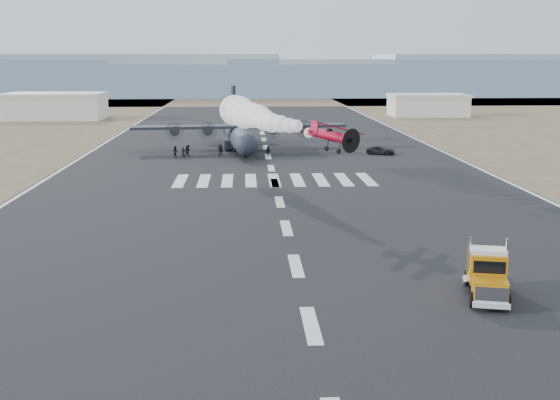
{
  "coord_description": "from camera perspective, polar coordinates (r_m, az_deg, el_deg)",
  "views": [
    {
      "loc": [
        -3.82,
        -38.7,
        15.36
      ],
      "look_at": [
        -0.93,
        17.34,
        4.0
      ],
      "focal_mm": 45.0,
      "sensor_mm": 36.0,
      "label": 1
    }
  ],
  "objects": [
    {
      "name": "ridge_seg_c",
      "position": [
        304.97,
        -14.74,
        9.79
      ],
      "size": [
        150.0,
        50.0,
        17.0
      ],
      "primitive_type": "cube",
      "color": "#8BA0B0",
      "rests_on": "ground"
    },
    {
      "name": "crew_e",
      "position": [
        112.09,
        -7.87,
        3.87
      ],
      "size": [
        0.81,
        0.54,
        1.58
      ],
      "primitive_type": "imported",
      "rotation": [
        0.0,
        0.0,
        3.05
      ],
      "color": "black",
      "rests_on": "ground"
    },
    {
      "name": "crew_h",
      "position": [
        112.7,
        -7.57,
        3.97
      ],
      "size": [
        1.0,
        0.79,
        1.79
      ],
      "primitive_type": "imported",
      "rotation": [
        0.0,
        0.0,
        2.82
      ],
      "color": "black",
      "rests_on": "ground"
    },
    {
      "name": "semi_truck",
      "position": [
        48.03,
        16.48,
        -5.7
      ],
      "size": [
        3.75,
        7.39,
        3.24
      ],
      "rotation": [
        0.0,
        0.0,
        -0.24
      ],
      "color": "black",
      "rests_on": "ground"
    },
    {
      "name": "transport_aircraft",
      "position": [
        121.14,
        -3.39,
        5.43
      ],
      "size": [
        36.35,
        29.87,
        10.48
      ],
      "rotation": [
        0.0,
        0.0,
        0.1
      ],
      "color": "#202531",
      "rests_on": "ground"
    },
    {
      "name": "ground",
      "position": [
        41.81,
        2.54,
        -10.12
      ],
      "size": [
        500.0,
        500.0,
        0.0
      ],
      "primitive_type": "plane",
      "color": "black",
      "rests_on": "ground"
    },
    {
      "name": "support_vehicle",
      "position": [
        115.59,
        8.19,
        4.02
      ],
      "size": [
        5.14,
        4.0,
        1.3
      ],
      "primitive_type": "imported",
      "rotation": [
        0.0,
        0.0,
        1.11
      ],
      "color": "black",
      "rests_on": "ground"
    },
    {
      "name": "crew_c",
      "position": [
        114.96,
        -7.46,
        4.07
      ],
      "size": [
        0.89,
        1.14,
        1.61
      ],
      "primitive_type": "imported",
      "rotation": [
        0.0,
        0.0,
        1.11
      ],
      "color": "black",
      "rests_on": "ground"
    },
    {
      "name": "crew_a",
      "position": [
        113.62,
        -3.77,
        4.1
      ],
      "size": [
        0.6,
        0.7,
        1.76
      ],
      "primitive_type": "imported",
      "rotation": [
        0.0,
        0.0,
        4.83
      ],
      "color": "black",
      "rests_on": "ground"
    },
    {
      "name": "smoke_trail",
      "position": [
        88.38,
        -2.66,
        6.99
      ],
      "size": [
        10.93,
        28.13,
        4.01
      ],
      "rotation": [
        0.0,
        0.0,
        0.32
      ],
      "color": "white"
    },
    {
      "name": "ridge_seg_f",
      "position": [
        327.38,
        21.48,
        9.47
      ],
      "size": [
        150.0,
        50.0,
        17.0
      ],
      "primitive_type": "cube",
      "color": "#8BA0B0",
      "rests_on": "ground"
    },
    {
      "name": "crew_f",
      "position": [
        112.54,
        -0.99,
        4.0
      ],
      "size": [
        1.41,
        1.3,
        1.56
      ],
      "primitive_type": "imported",
      "rotation": [
        0.0,
        0.0,
        5.58
      ],
      "color": "black",
      "rests_on": "ground"
    },
    {
      "name": "crew_b",
      "position": [
        111.64,
        -8.52,
        3.9
      ],
      "size": [
        1.07,
        0.96,
        1.87
      ],
      "primitive_type": "imported",
      "rotation": [
        0.0,
        0.0,
        2.57
      ],
      "color": "black",
      "rests_on": "ground"
    },
    {
      "name": "crew_g",
      "position": [
        114.93,
        -4.79,
        4.12
      ],
      "size": [
        0.58,
        0.48,
        1.59
      ],
      "primitive_type": "imported",
      "rotation": [
        0.0,
        0.0,
        0.0
      ],
      "color": "black",
      "rests_on": "ground"
    },
    {
      "name": "ridge_seg_e",
      "position": [
        306.62,
        10.17,
        9.8
      ],
      "size": [
        150.0,
        50.0,
        15.0
      ],
      "primitive_type": "cube",
      "color": "#8BA0B0",
      "rests_on": "ground"
    },
    {
      "name": "hangar_left",
      "position": [
        190.29,
        -17.76,
        7.31
      ],
      "size": [
        24.5,
        14.5,
        6.7
      ],
      "color": "beige",
      "rests_on": "ground"
    },
    {
      "name": "ridge_seg_d",
      "position": [
        298.85,
        -2.25,
        9.74
      ],
      "size": [
        150.0,
        50.0,
        13.0
      ],
      "primitive_type": "cube",
      "color": "#8BA0B0",
      "rests_on": "ground"
    },
    {
      "name": "scrub_far",
      "position": [
        269.16,
        -2.16,
        8.17
      ],
      "size": [
        500.0,
        80.0,
        0.0
      ],
      "primitive_type": "cube",
      "color": "brown",
      "rests_on": "ground"
    },
    {
      "name": "runway_markings",
      "position": [
        99.96,
        -0.73,
        2.61
      ],
      "size": [
        60.0,
        260.0,
        0.01
      ],
      "primitive_type": null,
      "color": "silver",
      "rests_on": "ground"
    },
    {
      "name": "hangar_right",
      "position": [
        195.55,
        11.92,
        7.58
      ],
      "size": [
        20.5,
        12.5,
        5.9
      ],
      "color": "beige",
      "rests_on": "ground"
    },
    {
      "name": "aerobatic_biplane",
      "position": [
        65.88,
        4.2,
        5.27
      ],
      "size": [
        6.2,
        5.97,
        3.2
      ],
      "rotation": [
        0.0,
        0.26,
        0.32
      ],
      "color": "#B70C2C"
    },
    {
      "name": "crew_d",
      "position": [
        112.7,
        -4.91,
        4.05
      ],
      "size": [
        1.24,
        0.99,
        1.88
      ],
      "primitive_type": "imported",
      "rotation": [
        0.0,
        0.0,
        5.83
      ],
      "color": "black",
      "rests_on": "ground"
    }
  ]
}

